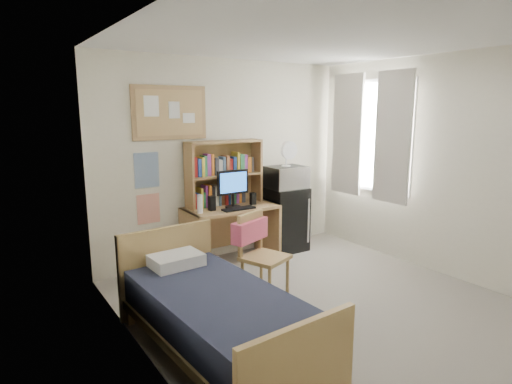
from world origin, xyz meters
TOP-DOWN VIEW (x-y plane):
  - floor at (0.00, 0.00)m, footprint 3.60×4.20m
  - ceiling at (0.00, 0.00)m, footprint 3.60×4.20m
  - wall_back at (0.00, 2.10)m, footprint 3.60×0.04m
  - wall_left at (-1.80, 0.00)m, footprint 0.04×4.20m
  - wall_right at (1.80, 0.00)m, footprint 0.04×4.20m
  - window_unit at (1.75, 1.20)m, footprint 0.10×1.40m
  - curtain_left at (1.72, 0.80)m, footprint 0.04×0.55m
  - curtain_right at (1.72, 1.60)m, footprint 0.04×0.55m
  - bulletin_board at (-0.78, 2.08)m, footprint 0.94×0.03m
  - poster_wave at (-1.10, 2.09)m, footprint 0.30×0.01m
  - poster_japan at (-1.10, 2.09)m, footprint 0.28×0.01m
  - desk at (-0.13, 1.78)m, footprint 1.19×0.60m
  - desk_chair at (-0.39, 0.64)m, footprint 0.59×0.59m
  - mini_fridge at (0.77, 1.82)m, footprint 0.54×0.54m
  - bed at (-1.28, 0.02)m, footprint 1.03×1.92m
  - hutch at (-0.13, 1.93)m, footprint 1.02×0.27m
  - monitor at (-0.13, 1.72)m, footprint 0.43×0.04m
  - keyboard at (-0.13, 1.58)m, footprint 0.43×0.14m
  - speaker_left at (-0.43, 1.73)m, footprint 0.07×0.07m
  - speaker_right at (0.17, 1.72)m, footprint 0.07×0.07m
  - water_bottle at (-0.61, 1.69)m, footprint 0.07×0.07m
  - hoodie at (-0.46, 0.83)m, footprint 0.49×0.30m
  - microwave at (0.77, 1.80)m, footprint 0.53×0.41m
  - desk_fan at (0.77, 1.80)m, footprint 0.25×0.25m
  - pillow at (-1.32, 0.77)m, footprint 0.48×0.35m

SIDE VIEW (x-z plane):
  - floor at x=0.00m, z-range -0.02..0.00m
  - bed at x=-1.28m, z-range 0.00..0.52m
  - desk at x=-0.13m, z-range 0.00..0.74m
  - mini_fridge at x=0.77m, z-range 0.00..0.89m
  - desk_chair at x=-0.39m, z-range 0.00..0.92m
  - pillow at x=-1.32m, z-range 0.52..0.63m
  - hoodie at x=-0.46m, z-range 0.60..0.82m
  - keyboard at x=-0.13m, z-range 0.74..0.76m
  - poster_japan at x=-1.10m, z-range 0.60..0.96m
  - speaker_right at x=0.17m, z-range 0.74..0.90m
  - speaker_left at x=-0.43m, z-range 0.74..0.92m
  - water_bottle at x=-0.61m, z-range 0.74..0.96m
  - monitor at x=-0.13m, z-range 0.74..1.20m
  - microwave at x=0.77m, z-range 0.89..1.19m
  - hutch at x=-0.13m, z-range 0.74..1.57m
  - poster_wave at x=-1.10m, z-range 1.04..1.46m
  - wall_back at x=0.00m, z-range 0.00..2.60m
  - wall_left at x=-1.80m, z-range 0.00..2.60m
  - wall_right at x=1.80m, z-range 0.00..2.60m
  - desk_fan at x=0.77m, z-range 1.19..1.50m
  - window_unit at x=1.75m, z-range 0.75..2.45m
  - curtain_left at x=1.72m, z-range 0.75..2.45m
  - curtain_right at x=1.72m, z-range 0.75..2.45m
  - bulletin_board at x=-0.78m, z-range 1.60..2.24m
  - ceiling at x=0.00m, z-range 2.59..2.61m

